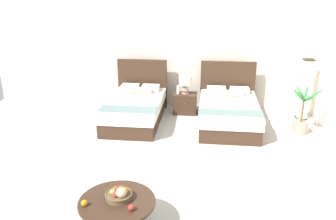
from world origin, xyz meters
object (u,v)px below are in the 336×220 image
object	(u,v)px
bed_near_corner	(228,112)
potted_palm	(301,120)
coffee_table	(117,207)
fruit_bowl	(119,194)
nightstand	(185,103)
floor_lamp_corner	(305,89)
loose_apple	(131,208)
vase	(178,90)
loose_orange	(84,203)
bed_near_window	(135,108)
table_lamp	(185,83)

from	to	relation	value
bed_near_corner	potted_palm	bearing A→B (deg)	-12.13
coffee_table	fruit_bowl	distance (m)	0.17
nightstand	floor_lamp_corner	world-z (taller)	floor_lamp_corner
loose_apple	potted_palm	world-z (taller)	potted_palm
vase	coffee_table	size ratio (longest dim) A/B	0.21
bed_near_corner	fruit_bowl	xyz separation A→B (m)	(-1.60, -3.77, 0.21)
coffee_table	loose_orange	xyz separation A→B (m)	(-0.38, -0.15, 0.14)
coffee_table	loose_orange	world-z (taller)	loose_orange
coffee_table	loose_orange	size ratio (longest dim) A/B	12.21
vase	fruit_bowl	bearing A→B (deg)	-95.37
bed_near_window	loose_apple	xyz separation A→B (m)	(0.74, -4.00, 0.18)
bed_near_corner	vase	bearing A→B (deg)	153.18
loose_apple	nightstand	bearing A→B (deg)	85.29
table_lamp	vase	distance (m)	0.25
bed_near_corner	floor_lamp_corner	xyz separation A→B (m)	(1.76, 0.56, 0.41)
bed_near_corner	nightstand	bearing A→B (deg)	147.77
bed_near_window	loose_apple	distance (m)	4.07
coffee_table	potted_palm	xyz separation A→B (m)	(3.14, 3.49, -0.06)
table_lamp	bed_near_window	bearing A→B (deg)	-149.43
bed_near_window	loose_orange	world-z (taller)	bed_near_window
floor_lamp_corner	fruit_bowl	bearing A→B (deg)	-127.72
bed_near_corner	table_lamp	xyz separation A→B (m)	(-1.02, 0.66, 0.46)
table_lamp	vase	bearing A→B (deg)	-160.75
vase	floor_lamp_corner	bearing A→B (deg)	-0.70
floor_lamp_corner	loose_apple	bearing A→B (deg)	-124.68
bed_near_corner	nightstand	xyz separation A→B (m)	(-1.02, 0.64, -0.06)
loose_apple	loose_orange	bearing A→B (deg)	177.11
bed_near_window	potted_palm	world-z (taller)	bed_near_window
nightstand	fruit_bowl	bearing A→B (deg)	-97.52
fruit_bowl	coffee_table	bearing A→B (deg)	-115.17
bed_near_window	bed_near_corner	distance (m)	2.13
table_lamp	fruit_bowl	world-z (taller)	table_lamp
coffee_table	loose_apple	xyz separation A→B (m)	(0.22, -0.18, 0.14)
bed_near_corner	loose_apple	world-z (taller)	bed_near_corner
table_lamp	fruit_bowl	size ratio (longest dim) A/B	1.23
nightstand	fruit_bowl	distance (m)	4.46
bed_near_window	loose_apple	bearing A→B (deg)	-79.57
loose_orange	vase	bearing A→B (deg)	79.96
vase	nightstand	bearing A→B (deg)	13.10
vase	loose_orange	xyz separation A→B (m)	(-0.81, -4.57, -0.11)
bed_near_window	coffee_table	world-z (taller)	bed_near_window
fruit_bowl	floor_lamp_corner	distance (m)	5.49
nightstand	floor_lamp_corner	bearing A→B (deg)	-1.57
nightstand	vase	bearing A→B (deg)	-166.90
loose_orange	floor_lamp_corner	bearing A→B (deg)	50.35
bed_near_corner	fruit_bowl	bearing A→B (deg)	-112.96
bed_near_corner	loose_orange	size ratio (longest dim) A/B	26.14
loose_apple	coffee_table	bearing A→B (deg)	141.56
nightstand	loose_orange	xyz separation A→B (m)	(-0.98, -4.61, 0.24)
bed_near_window	potted_palm	size ratio (longest dim) A/B	2.05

